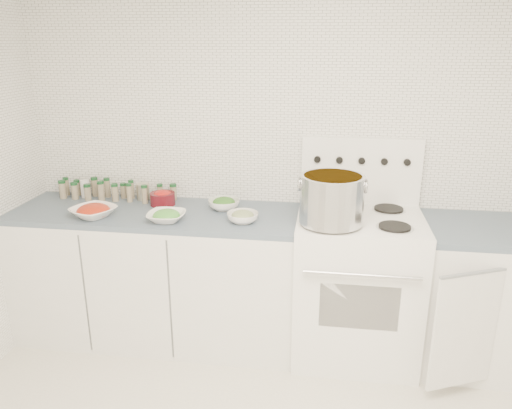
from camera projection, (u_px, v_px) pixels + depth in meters
name	position (u px, v px, depth m)	size (l,w,h in m)	color
room_walls	(253.00, 156.00, 1.78)	(3.54, 3.04, 2.52)	white
counter_left	(159.00, 274.00, 3.35)	(1.85, 0.62, 0.90)	white
stove	(356.00, 281.00, 3.16)	(0.76, 0.70, 1.36)	white
counter_right	(492.00, 297.00, 3.06)	(0.89, 0.79, 0.90)	white
stock_pot	(332.00, 197.00, 2.84)	(0.39, 0.36, 0.28)	silver
bowl_tomato	(93.00, 211.00, 3.10)	(0.34, 0.34, 0.09)	white
bowl_snowpea	(166.00, 216.00, 3.03)	(0.23, 0.23, 0.08)	white
bowl_broccoli	(224.00, 204.00, 3.24)	(0.27, 0.27, 0.08)	white
bowl_zucchini	(243.00, 217.00, 3.01)	(0.24, 0.24, 0.08)	white
bowl_pepper	(163.00, 198.00, 3.32)	(0.17, 0.17, 0.10)	#4F0D15
salt_canister	(85.00, 189.00, 3.48)	(0.06, 0.06, 0.12)	white
tin_can	(143.00, 192.00, 3.43)	(0.09, 0.09, 0.11)	#B8B29B
spice_cluster	(107.00, 190.00, 3.44)	(0.83, 0.15, 0.14)	gray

